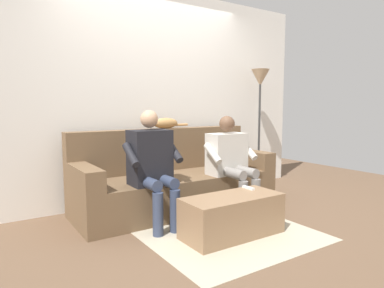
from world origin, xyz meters
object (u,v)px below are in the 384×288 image
couch (175,182)px  person_right_seated (152,162)px  cat_on_backrest (163,123)px  floor_lamp (260,89)px  coffee_table (232,216)px  remote_white (248,188)px  person_left_seated (230,158)px

couch → person_right_seated: person_right_seated is taller
cat_on_backrest → floor_lamp: (-1.51, 0.09, 0.44)m
floor_lamp → cat_on_backrest: bearing=-3.5°
coffee_table → floor_lamp: floor_lamp is taller
remote_white → cat_on_backrest: bearing=14.4°
coffee_table → cat_on_backrest: bearing=-89.9°
remote_white → floor_lamp: bearing=-47.5°
cat_on_backrest → coffee_table: bearing=90.1°
floor_lamp → person_right_seated: bearing=15.9°
person_right_seated → floor_lamp: size_ratio=0.67×
person_right_seated → remote_white: 0.98m
person_left_seated → cat_on_backrest: bearing=-54.8°
cat_on_backrest → floor_lamp: size_ratio=0.33×
coffee_table → cat_on_backrest: size_ratio=1.69×
remote_white → floor_lamp: (-1.21, -1.10, 1.04)m
couch → floor_lamp: floor_lamp is taller
couch → floor_lamp: size_ratio=1.36×
cat_on_backrest → couch: bearing=90.4°
couch → coffee_table: bearing=90.0°
couch → cat_on_backrest: bearing=-89.6°
coffee_table → cat_on_backrest: (0.00, -1.31, 0.80)m
cat_on_backrest → person_left_seated: bearing=125.2°
coffee_table → couch: bearing=-90.0°
person_left_seated → person_right_seated: 0.97m
cat_on_backrest → person_right_seated: bearing=53.8°
cat_on_backrest → remote_white: size_ratio=3.76×
coffee_table → person_right_seated: person_right_seated is taller
couch → person_left_seated: person_left_seated is taller
remote_white → person_right_seated: bearing=56.0°
coffee_table → person_right_seated: size_ratio=0.82×
person_left_seated → remote_white: (0.18, 0.50, -0.22)m
couch → coffee_table: couch is taller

